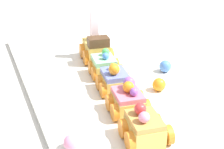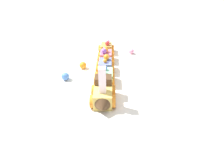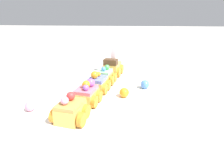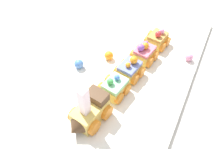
# 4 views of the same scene
# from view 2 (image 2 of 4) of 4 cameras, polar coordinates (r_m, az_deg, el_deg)

# --- Properties ---
(ground_plane) EXTENTS (10.00, 10.00, 0.00)m
(ground_plane) POSITION_cam_2_polar(r_m,az_deg,el_deg) (0.65, -2.57, -0.79)
(ground_plane) COLOR beige
(display_board) EXTENTS (0.78, 0.34, 0.01)m
(display_board) POSITION_cam_2_polar(r_m,az_deg,el_deg) (0.65, -2.58, -0.34)
(display_board) COLOR white
(display_board) RESTS_ON ground_plane
(cake_train_locomotive) EXTENTS (0.12, 0.08, 0.12)m
(cake_train_locomotive) POSITION_cam_2_polar(r_m,az_deg,el_deg) (0.50, -2.94, -6.41)
(cake_train_locomotive) COLOR #E0BC56
(cake_train_locomotive) RESTS_ON display_board
(cake_car_mint) EXTENTS (0.07, 0.08, 0.06)m
(cake_car_mint) POSITION_cam_2_polar(r_m,az_deg,el_deg) (0.58, -2.47, -0.93)
(cake_car_mint) COLOR #E0BC56
(cake_car_mint) RESTS_ON display_board
(cake_car_blueberry) EXTENTS (0.07, 0.08, 0.07)m
(cake_car_blueberry) POSITION_cam_2_polar(r_m,az_deg,el_deg) (0.65, -2.19, 2.78)
(cake_car_blueberry) COLOR #E0BC56
(cake_car_blueberry) RESTS_ON display_board
(cake_car_strawberry) EXTENTS (0.07, 0.08, 0.06)m
(cake_car_strawberry) POSITION_cam_2_polar(r_m,az_deg,el_deg) (0.72, -2.02, 6.00)
(cake_car_strawberry) COLOR #E0BC56
(cake_car_strawberry) RESTS_ON display_board
(cake_car_caramel) EXTENTS (0.07, 0.08, 0.06)m
(cake_car_caramel) POSITION_cam_2_polar(r_m,az_deg,el_deg) (0.80, -1.77, 8.50)
(cake_car_caramel) COLOR #E0BC56
(cake_car_caramel) RESTS_ON display_board
(gumball_orange) EXTENTS (0.03, 0.03, 0.03)m
(gumball_orange) POSITION_cam_2_polar(r_m,az_deg,el_deg) (0.68, -9.48, 2.98)
(gumball_orange) COLOR orange
(gumball_orange) RESTS_ON display_board
(gumball_blue) EXTENTS (0.03, 0.03, 0.03)m
(gumball_blue) POSITION_cam_2_polar(r_m,az_deg,el_deg) (0.62, -15.01, -0.59)
(gumball_blue) COLOR #4C84E0
(gumball_blue) RESTS_ON display_board
(gumball_pink) EXTENTS (0.02, 0.02, 0.02)m
(gumball_pink) POSITION_cam_2_polar(r_m,az_deg,el_deg) (0.80, 6.39, 7.58)
(gumball_pink) COLOR pink
(gumball_pink) RESTS_ON display_board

